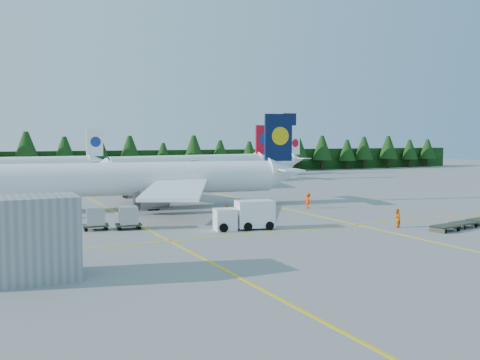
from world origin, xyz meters
name	(u,v)px	position (x,y,z in m)	size (l,w,h in m)	color
ground	(277,221)	(0.00, 0.00, 0.00)	(320.00, 320.00, 0.00)	gray
taxi_stripe_a	(105,207)	(-14.00, 20.00, 0.01)	(0.25, 120.00, 0.01)	yellow
taxi_stripe_b	(244,199)	(6.00, 20.00, 0.01)	(0.25, 120.00, 0.01)	yellow
taxi_stripe_cross	(308,229)	(0.00, -6.00, 0.01)	(80.00, 0.25, 0.01)	yellow
treeline_hedge	(108,163)	(0.00, 82.00, 3.00)	(220.00, 4.00, 6.00)	black
terminal_building	(27,238)	(-26.00, -14.00, 2.60)	(6.00, 4.00, 5.20)	#92959A
airliner_navy	(132,179)	(-11.21, 17.15, 3.67)	(41.83, 34.21, 12.19)	white
airliner_red	(187,166)	(8.38, 49.65, 3.55)	(40.21, 32.77, 11.81)	white
airliner_far_left	(3,166)	(-24.17, 67.43, 3.42)	(37.53, 4.95, 10.91)	white
airliner_far_right	(239,163)	(27.07, 64.42, 3.25)	(35.37, 9.07, 10.35)	white
service_truck	(244,215)	(-5.58, -3.30, 1.37)	(6.02, 3.09, 2.77)	white
dolly_train	(472,221)	(15.89, -11.67, 0.50)	(12.56, 4.14, 0.15)	#383D2C
uld_pair	(112,217)	(-17.11, 2.23, 1.25)	(5.58, 3.08, 1.85)	#383D2C
crew_a	(227,214)	(-5.47, 0.90, 0.91)	(0.66, 0.44, 1.82)	#D74004
crew_b	(397,218)	(8.41, -9.04, 0.94)	(0.91, 0.71, 1.87)	#FF6405
crew_c	(308,201)	(8.74, 7.25, 0.97)	(0.81, 0.55, 1.95)	#FF3F05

